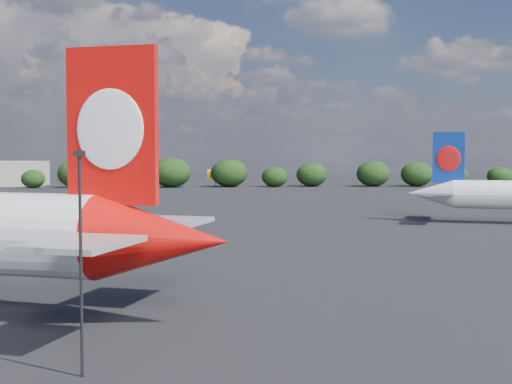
{
  "coord_description": "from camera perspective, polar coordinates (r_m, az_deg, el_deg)",
  "views": [
    {
      "loc": [
        13.03,
        -44.16,
        11.22
      ],
      "look_at": [
        16.0,
        12.0,
        8.0
      ],
      "focal_mm": 50.0,
      "sensor_mm": 36.0,
      "label": 1
    }
  ],
  "objects": [
    {
      "name": "apron_lamp_post",
      "position": [
        36.26,
        -13.85,
        -4.65
      ],
      "size": [
        0.55,
        0.3,
        11.25
      ],
      "color": "black",
      "rests_on": "ground"
    },
    {
      "name": "ground",
      "position": [
        105.58,
        -10.11,
        -2.87
      ],
      "size": [
        500.0,
        500.0,
        0.0
      ],
      "primitive_type": "plane",
      "color": "black",
      "rests_on": "ground"
    },
    {
      "name": "horizon_treeline",
      "position": [
        224.09,
        -5.22,
        1.42
      ],
      "size": [
        203.13,
        15.09,
        9.31
      ],
      "color": "black",
      "rests_on": "ground"
    },
    {
      "name": "billboard_yellow",
      "position": [
        226.29,
        -3.28,
        1.41
      ],
      "size": [
        5.0,
        0.3,
        5.5
      ],
      "color": "yellow",
      "rests_on": "ground"
    },
    {
      "name": "highway_sign",
      "position": [
        222.49,
        -11.04,
        1.13
      ],
      "size": [
        6.0,
        0.3,
        4.5
      ],
      "color": "#146829",
      "rests_on": "ground"
    }
  ]
}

